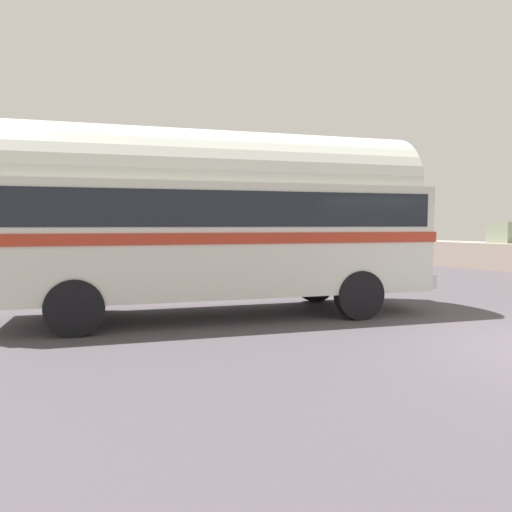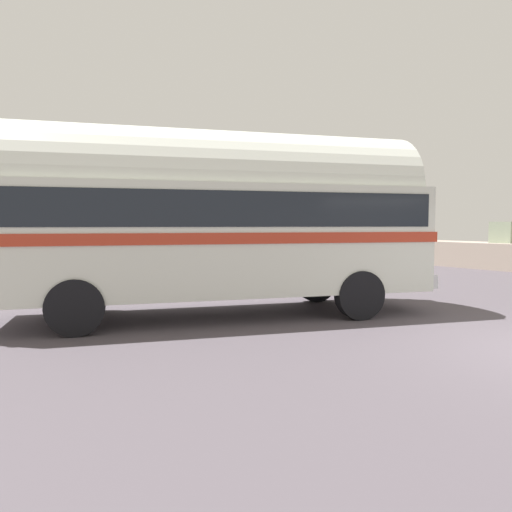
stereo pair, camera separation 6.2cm
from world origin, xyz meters
The scene contains 1 object.
vintage_coach centered at (-5.41, -2.79, 2.05)m, with size 5.09×8.89×3.70m.
Camera 2 is at (2.84, -7.50, 1.88)m, focal length 33.00 mm.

